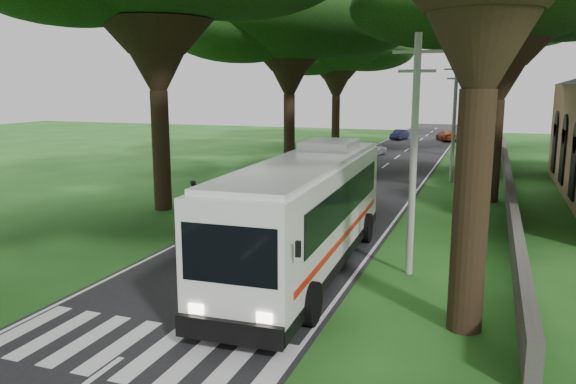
{
  "coord_description": "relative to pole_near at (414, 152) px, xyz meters",
  "views": [
    {
      "loc": [
        7.87,
        -12.68,
        6.33
      ],
      "look_at": [
        0.44,
        7.8,
        2.2
      ],
      "focal_mm": 35.0,
      "sensor_mm": 36.0,
      "label": 1
    }
  ],
  "objects": [
    {
      "name": "pole_far",
      "position": [
        0.0,
        40.0,
        0.0
      ],
      "size": [
        1.6,
        0.24,
        8.0
      ],
      "color": "gray",
      "rests_on": "ground"
    },
    {
      "name": "tree_r_far",
      "position": [
        3.0,
        50.0,
        8.79
      ],
      "size": [
        13.09,
        13.09,
        15.96
      ],
      "color": "black",
      "rests_on": "ground"
    },
    {
      "name": "crosswalk",
      "position": [
        -5.5,
        -8.0,
        -4.18
      ],
      "size": [
        8.0,
        3.0,
        0.01
      ],
      "primitive_type": "cube",
      "color": "silver",
      "rests_on": "ground"
    },
    {
      "name": "pole_mid",
      "position": [
        0.0,
        20.0,
        0.0
      ],
      "size": [
        1.6,
        0.24,
        8.0
      ],
      "color": "gray",
      "rests_on": "ground"
    },
    {
      "name": "tree_r_midb",
      "position": [
        2.0,
        32.0,
        8.31
      ],
      "size": [
        14.76,
        14.76,
        15.75
      ],
      "color": "black",
      "rests_on": "ground"
    },
    {
      "name": "road",
      "position": [
        -5.5,
        19.0,
        -4.17
      ],
      "size": [
        8.0,
        120.0,
        0.04
      ],
      "primitive_type": "cube",
      "color": "black",
      "rests_on": "ground"
    },
    {
      "name": "distant_car_c",
      "position": [
        -2.5,
        48.99,
        -3.52
      ],
      "size": [
        2.99,
        4.65,
        1.25
      ],
      "primitive_type": "imported",
      "rotation": [
        0.0,
        0.0,
        3.45
      ],
      "color": "#933515",
      "rests_on": "road"
    },
    {
      "name": "ground",
      "position": [
        -5.5,
        -6.0,
        -4.18
      ],
      "size": [
        140.0,
        140.0,
        0.0
      ],
      "primitive_type": "plane",
      "color": "#1B4413",
      "rests_on": "ground"
    },
    {
      "name": "tree_l_midb",
      "position": [
        -13.0,
        24.0,
        7.33
      ],
      "size": [
        16.15,
        16.15,
        15.01
      ],
      "color": "black",
      "rests_on": "ground"
    },
    {
      "name": "coach_bus",
      "position": [
        -3.44,
        -0.76,
        -2.08
      ],
      "size": [
        3.49,
        13.3,
        3.89
      ],
      "rotation": [
        0.0,
        0.0,
        0.04
      ],
      "color": "white",
      "rests_on": "ground"
    },
    {
      "name": "pedestrian",
      "position": [
        -11.53,
        5.8,
        -3.35
      ],
      "size": [
        0.45,
        0.64,
        1.66
      ],
      "primitive_type": "imported",
      "rotation": [
        0.0,
        0.0,
        1.66
      ],
      "color": "black",
      "rests_on": "ground"
    },
    {
      "name": "tree_l_far",
      "position": [
        -14.0,
        42.0,
        6.3
      ],
      "size": [
        13.65,
        13.65,
        13.5
      ],
      "color": "black",
      "rests_on": "ground"
    },
    {
      "name": "pole_near",
      "position": [
        0.0,
        0.0,
        0.0
      ],
      "size": [
        1.6,
        0.24,
        8.0
      ],
      "color": "gray",
      "rests_on": "ground"
    },
    {
      "name": "property_wall",
      "position": [
        3.5,
        18.0,
        -3.58
      ],
      "size": [
        0.35,
        50.0,
        1.2
      ],
      "primitive_type": "cube",
      "color": "#383533",
      "rests_on": "ground"
    },
    {
      "name": "distant_car_b",
      "position": [
        -7.97,
        49.02,
        -3.57
      ],
      "size": [
        1.92,
        3.72,
        1.17
      ],
      "primitive_type": "imported",
      "rotation": [
        0.0,
        0.0,
        -0.2
      ],
      "color": "#21224E",
      "rests_on": "road"
    },
    {
      "name": "distant_car_a",
      "position": [
        -7.7,
        32.5,
        -3.56
      ],
      "size": [
        2.07,
        3.7,
        1.19
      ],
      "primitive_type": "imported",
      "rotation": [
        0.0,
        0.0,
        2.94
      ],
      "color": "#98989C",
      "rests_on": "road"
    }
  ]
}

